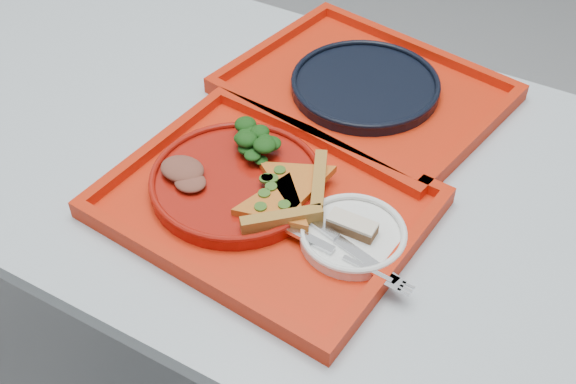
{
  "coord_description": "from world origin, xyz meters",
  "views": [
    {
      "loc": [
        0.48,
        -0.76,
        1.52
      ],
      "look_at": [
        0.1,
        -0.1,
        0.78
      ],
      "focal_mm": 45.0,
      "sensor_mm": 36.0,
      "label": 1
    }
  ],
  "objects_px": {
    "tray_far": "(364,93)",
    "dinner_plate": "(237,183)",
    "dessert_bar": "(352,225)",
    "tray_main": "(265,207)",
    "navy_plate": "(365,87)"
  },
  "relations": [
    {
      "from": "tray_far",
      "to": "dinner_plate",
      "type": "distance_m",
      "value": 0.33
    },
    {
      "from": "tray_far",
      "to": "navy_plate",
      "type": "distance_m",
      "value": 0.01
    },
    {
      "from": "navy_plate",
      "to": "dessert_bar",
      "type": "height_order",
      "value": "dessert_bar"
    },
    {
      "from": "tray_main",
      "to": "dinner_plate",
      "type": "xyz_separation_m",
      "value": [
        -0.05,
        0.01,
        0.02
      ]
    },
    {
      "from": "tray_far",
      "to": "navy_plate",
      "type": "bearing_deg",
      "value": 0.0
    },
    {
      "from": "tray_far",
      "to": "navy_plate",
      "type": "relative_size",
      "value": 1.73
    },
    {
      "from": "tray_far",
      "to": "navy_plate",
      "type": "height_order",
      "value": "navy_plate"
    },
    {
      "from": "tray_far",
      "to": "navy_plate",
      "type": "xyz_separation_m",
      "value": [
        0.0,
        0.0,
        0.01
      ]
    },
    {
      "from": "tray_main",
      "to": "tray_far",
      "type": "xyz_separation_m",
      "value": [
        0.01,
        0.33,
        0.0
      ]
    },
    {
      "from": "dessert_bar",
      "to": "tray_main",
      "type": "bearing_deg",
      "value": -179.2
    },
    {
      "from": "navy_plate",
      "to": "dessert_bar",
      "type": "xyz_separation_m",
      "value": [
        0.13,
        -0.33,
        0.02
      ]
    },
    {
      "from": "dinner_plate",
      "to": "dessert_bar",
      "type": "xyz_separation_m",
      "value": [
        0.2,
        -0.01,
        0.01
      ]
    },
    {
      "from": "tray_main",
      "to": "dessert_bar",
      "type": "relative_size",
      "value": 6.45
    },
    {
      "from": "tray_far",
      "to": "dessert_bar",
      "type": "height_order",
      "value": "dessert_bar"
    },
    {
      "from": "tray_far",
      "to": "dessert_bar",
      "type": "relative_size",
      "value": 6.45
    }
  ]
}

